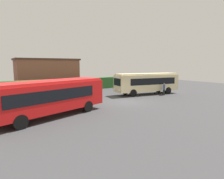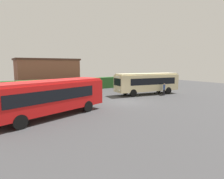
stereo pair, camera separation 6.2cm
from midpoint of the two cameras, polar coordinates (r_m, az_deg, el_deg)
name	(u,v)px [view 1 (the left image)]	position (r m, az deg, el deg)	size (l,w,h in m)	color
ground_plane	(127,102)	(21.85, 4.39, -3.72)	(64.00, 64.00, 0.00)	#424244
bus_red	(50,96)	(16.13, -18.18, -1.82)	(10.11, 5.44, 2.97)	red
bus_cream	(147,82)	(27.61, 10.37, 2.18)	(9.77, 3.76, 3.01)	beige
person_left	(18,107)	(16.90, -26.57, -4.73)	(0.31, 0.45, 1.69)	silver
person_center	(164,89)	(27.42, 15.31, 0.17)	(0.53, 0.50, 1.68)	black
hedge_row	(81,84)	(32.57, -9.25, 1.64)	(44.00, 1.37, 1.96)	#2A5E28
depot_building	(47,73)	(36.54, -18.98, 4.61)	(10.76, 5.86, 5.32)	brown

